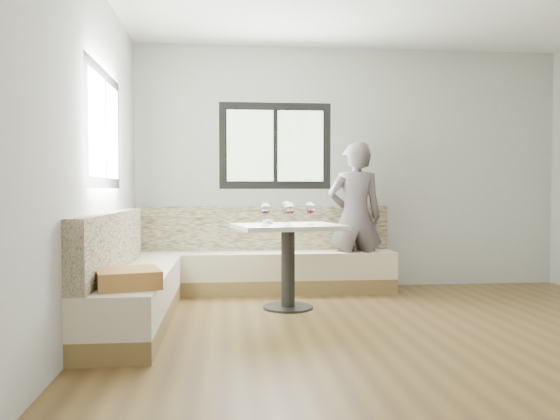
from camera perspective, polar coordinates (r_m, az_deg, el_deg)
The scene contains 9 objects.
room at distance 4.15m, azimuth 14.01°, elevation 5.88°, with size 5.01×5.01×2.81m.
banquette at distance 5.50m, azimuth -6.88°, elevation -6.32°, with size 2.90×2.80×0.95m.
table at distance 5.22m, azimuth 0.84°, elevation -3.73°, with size 1.11×0.94×0.81m.
person at distance 6.17m, azimuth 7.86°, elevation -0.72°, with size 0.61×0.40×1.67m, color #5C5356.
olive_ramekin at distance 5.28m, azimuth -1.27°, elevation -1.25°, with size 0.10×0.10×0.04m.
wine_glass_a at distance 4.98m, azimuth -1.55°, elevation 0.05°, with size 0.10×0.10×0.22m.
wine_glass_b at distance 4.99m, azimuth 1.01°, elevation 0.06°, with size 0.10×0.10×0.22m.
wine_glass_c at distance 5.16m, azimuth 3.20°, elevation 0.12°, with size 0.10×0.10×0.22m.
wine_glass_d at distance 5.35m, azimuth 0.70°, elevation 0.19°, with size 0.10×0.10×0.22m.
Camera 1 is at (-1.47, -3.83, 1.13)m, focal length 35.00 mm.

